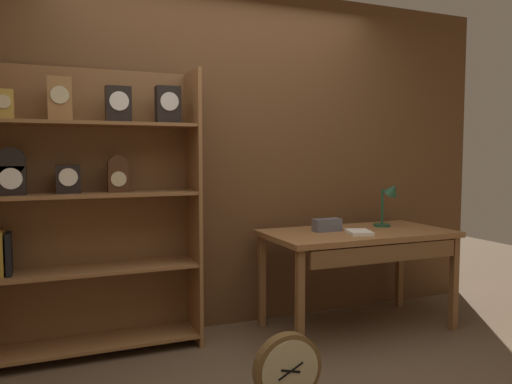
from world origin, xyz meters
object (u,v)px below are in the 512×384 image
(open_repair_manual, at_px, (359,232))
(round_clock_large, at_px, (288,371))
(workbench, at_px, (360,242))
(desk_lamp, at_px, (389,199))
(toolbox_small, at_px, (327,225))
(bookshelf, at_px, (88,206))

(open_repair_manual, height_order, round_clock_large, open_repair_manual)
(workbench, height_order, open_repair_manual, open_repair_manual)
(desk_lamp, relative_size, toolbox_small, 1.73)
(toolbox_small, relative_size, round_clock_large, 0.52)
(desk_lamp, distance_m, toolbox_small, 0.60)
(round_clock_large, bearing_deg, toolbox_small, 50.48)
(toolbox_small, height_order, open_repair_manual, toolbox_small)
(desk_lamp, distance_m, round_clock_large, 1.87)
(bookshelf, height_order, desk_lamp, bookshelf)
(bookshelf, height_order, open_repair_manual, bookshelf)
(bookshelf, xyz_separation_m, toolbox_small, (1.69, -0.21, -0.19))
(toolbox_small, bearing_deg, desk_lamp, 1.28)
(bookshelf, bearing_deg, round_clock_large, -53.38)
(desk_lamp, height_order, round_clock_large, desk_lamp)
(desk_lamp, bearing_deg, round_clock_large, -144.42)
(desk_lamp, relative_size, open_repair_manual, 1.66)
(workbench, height_order, desk_lamp, desk_lamp)
(workbench, bearing_deg, open_repair_manual, -125.99)
(workbench, xyz_separation_m, open_repair_manual, (-0.08, -0.10, 0.09))
(bookshelf, height_order, workbench, bookshelf)
(workbench, bearing_deg, toolbox_small, 155.60)
(bookshelf, distance_m, open_repair_manual, 1.90)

